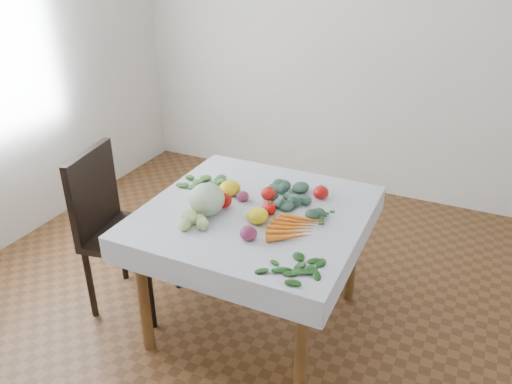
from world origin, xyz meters
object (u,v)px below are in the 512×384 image
(cabbage, at_px, (207,199))
(heirloom_back, at_px, (230,188))
(table, at_px, (255,226))
(carrot_bunch, at_px, (294,227))
(chair, at_px, (114,221))

(cabbage, distance_m, heirloom_back, 0.24)
(cabbage, relative_size, heirloom_back, 1.54)
(table, height_order, heirloom_back, heirloom_back)
(cabbage, distance_m, carrot_bunch, 0.47)
(chair, height_order, cabbage, chair)
(cabbage, bearing_deg, carrot_bunch, 4.05)
(cabbage, bearing_deg, chair, -178.75)
(table, height_order, carrot_bunch, carrot_bunch)
(heirloom_back, distance_m, carrot_bunch, 0.50)
(carrot_bunch, bearing_deg, heirloom_back, 156.18)
(table, bearing_deg, cabbage, -146.20)
(heirloom_back, bearing_deg, table, -25.91)
(carrot_bunch, bearing_deg, chair, -177.55)
(heirloom_back, xyz_separation_m, carrot_bunch, (0.46, -0.20, -0.02))
(table, xyz_separation_m, cabbage, (-0.21, -0.14, 0.19))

